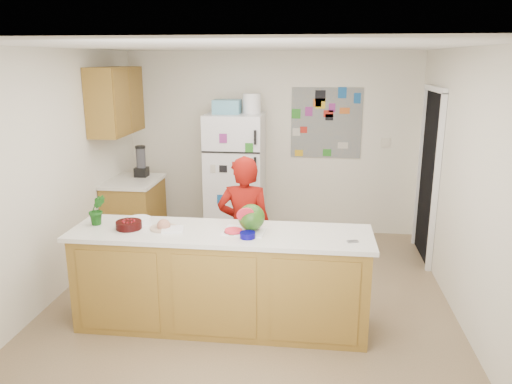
# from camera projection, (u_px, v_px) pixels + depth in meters

# --- Properties ---
(floor) EXTENTS (4.00, 4.50, 0.02)m
(floor) POSITION_uv_depth(u_px,v_px,m) (250.00, 302.00, 5.10)
(floor) COLOR brown
(floor) RESTS_ON ground
(wall_back) EXTENTS (4.00, 0.02, 2.50)m
(wall_back) POSITION_uv_depth(u_px,v_px,m) (271.00, 144.00, 6.94)
(wall_back) COLOR beige
(wall_back) RESTS_ON ground
(wall_left) EXTENTS (0.02, 4.50, 2.50)m
(wall_left) POSITION_uv_depth(u_px,v_px,m) (52.00, 176.00, 5.01)
(wall_left) COLOR beige
(wall_left) RESTS_ON ground
(wall_right) EXTENTS (0.02, 4.50, 2.50)m
(wall_right) POSITION_uv_depth(u_px,v_px,m) (468.00, 188.00, 4.54)
(wall_right) COLOR beige
(wall_right) RESTS_ON ground
(ceiling) EXTENTS (4.00, 4.50, 0.02)m
(ceiling) POSITION_uv_depth(u_px,v_px,m) (249.00, 45.00, 4.45)
(ceiling) COLOR white
(ceiling) RESTS_ON wall_back
(doorway) EXTENTS (0.03, 0.85, 2.04)m
(doorway) POSITION_uv_depth(u_px,v_px,m) (429.00, 177.00, 6.00)
(doorway) COLOR black
(doorway) RESTS_ON ground
(peninsula_base) EXTENTS (2.60, 0.62, 0.88)m
(peninsula_base) POSITION_uv_depth(u_px,v_px,m) (221.00, 281.00, 4.53)
(peninsula_base) COLOR brown
(peninsula_base) RESTS_ON floor
(peninsula_top) EXTENTS (2.68, 0.70, 0.04)m
(peninsula_top) POSITION_uv_depth(u_px,v_px,m) (220.00, 233.00, 4.41)
(peninsula_top) COLOR silver
(peninsula_top) RESTS_ON peninsula_base
(side_counter_base) EXTENTS (0.60, 0.80, 0.86)m
(side_counter_base) POSITION_uv_depth(u_px,v_px,m) (135.00, 215.00, 6.48)
(side_counter_base) COLOR brown
(side_counter_base) RESTS_ON floor
(side_counter_top) EXTENTS (0.64, 0.84, 0.04)m
(side_counter_top) POSITION_uv_depth(u_px,v_px,m) (133.00, 181.00, 6.36)
(side_counter_top) COLOR silver
(side_counter_top) RESTS_ON side_counter_base
(upper_cabinets) EXTENTS (0.35, 1.00, 0.80)m
(upper_cabinets) POSITION_uv_depth(u_px,v_px,m) (116.00, 101.00, 6.07)
(upper_cabinets) COLOR brown
(upper_cabinets) RESTS_ON wall_left
(refrigerator) EXTENTS (0.75, 0.70, 1.70)m
(refrigerator) POSITION_uv_depth(u_px,v_px,m) (235.00, 177.00, 6.74)
(refrigerator) COLOR silver
(refrigerator) RESTS_ON floor
(fridge_top_bin) EXTENTS (0.35, 0.28, 0.18)m
(fridge_top_bin) POSITION_uv_depth(u_px,v_px,m) (227.00, 107.00, 6.50)
(fridge_top_bin) COLOR #5999B2
(fridge_top_bin) RESTS_ON refrigerator
(photo_collage) EXTENTS (0.95, 0.01, 0.95)m
(photo_collage) POSITION_uv_depth(u_px,v_px,m) (326.00, 123.00, 6.76)
(photo_collage) COLOR slate
(photo_collage) RESTS_ON wall_back
(person) EXTENTS (0.55, 0.36, 1.49)m
(person) POSITION_uv_depth(u_px,v_px,m) (245.00, 229.00, 4.99)
(person) COLOR #700C06
(person) RESTS_ON floor
(blender_appliance) EXTENTS (0.12, 0.12, 0.38)m
(blender_appliance) POSITION_uv_depth(u_px,v_px,m) (141.00, 162.00, 6.50)
(blender_appliance) COLOR black
(blender_appliance) RESTS_ON side_counter_top
(cutting_board) EXTENTS (0.38, 0.30, 0.01)m
(cutting_board) POSITION_uv_depth(u_px,v_px,m) (244.00, 231.00, 4.39)
(cutting_board) COLOR silver
(cutting_board) RESTS_ON peninsula_top
(watermelon) EXTENTS (0.23, 0.23, 0.23)m
(watermelon) POSITION_uv_depth(u_px,v_px,m) (251.00, 217.00, 4.37)
(watermelon) COLOR #1F5112
(watermelon) RESTS_ON cutting_board
(watermelon_slice) EXTENTS (0.15, 0.15, 0.02)m
(watermelon_slice) POSITION_uv_depth(u_px,v_px,m) (233.00, 231.00, 4.35)
(watermelon_slice) COLOR #D82D5A
(watermelon_slice) RESTS_ON cutting_board
(cherry_bowl) EXTENTS (0.24, 0.24, 0.07)m
(cherry_bowl) POSITION_uv_depth(u_px,v_px,m) (129.00, 225.00, 4.46)
(cherry_bowl) COLOR black
(cherry_bowl) RESTS_ON peninsula_top
(white_bowl) EXTENTS (0.28, 0.28, 0.06)m
(white_bowl) POSITION_uv_depth(u_px,v_px,m) (139.00, 221.00, 4.59)
(white_bowl) COLOR white
(white_bowl) RESTS_ON peninsula_top
(cobalt_bowl) EXTENTS (0.14, 0.14, 0.05)m
(cobalt_bowl) POSITION_uv_depth(u_px,v_px,m) (248.00, 235.00, 4.23)
(cobalt_bowl) COLOR #04005A
(cobalt_bowl) RESTS_ON peninsula_top
(plate) EXTENTS (0.30, 0.30, 0.02)m
(plate) POSITION_uv_depth(u_px,v_px,m) (164.00, 228.00, 4.46)
(plate) COLOR beige
(plate) RESTS_ON peninsula_top
(paper_towel) EXTENTS (0.22, 0.21, 0.02)m
(paper_towel) POSITION_uv_depth(u_px,v_px,m) (173.00, 229.00, 4.42)
(paper_towel) COLOR white
(paper_towel) RESTS_ON peninsula_top
(keys) EXTENTS (0.10, 0.06, 0.01)m
(keys) POSITION_uv_depth(u_px,v_px,m) (353.00, 241.00, 4.14)
(keys) COLOR gray
(keys) RESTS_ON peninsula_top
(potted_plant) EXTENTS (0.20, 0.19, 0.28)m
(potted_plant) POSITION_uv_depth(u_px,v_px,m) (97.00, 210.00, 4.55)
(potted_plant) COLOR #154210
(potted_plant) RESTS_ON peninsula_top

